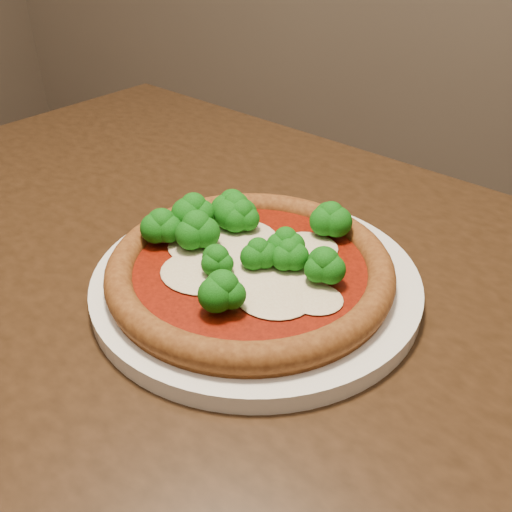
% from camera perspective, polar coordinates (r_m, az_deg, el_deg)
% --- Properties ---
extents(dining_table, '(1.37, 1.13, 0.75)m').
position_cam_1_polar(dining_table, '(0.63, -4.65, -10.96)').
color(dining_table, black).
rests_on(dining_table, floor).
extents(plate, '(0.32, 0.32, 0.02)m').
position_cam_1_polar(plate, '(0.57, 0.00, -2.59)').
color(plate, silver).
rests_on(plate, dining_table).
extents(pizza, '(0.28, 0.28, 0.06)m').
position_cam_1_polar(pizza, '(0.56, -0.84, -0.35)').
color(pizza, brown).
rests_on(pizza, plate).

